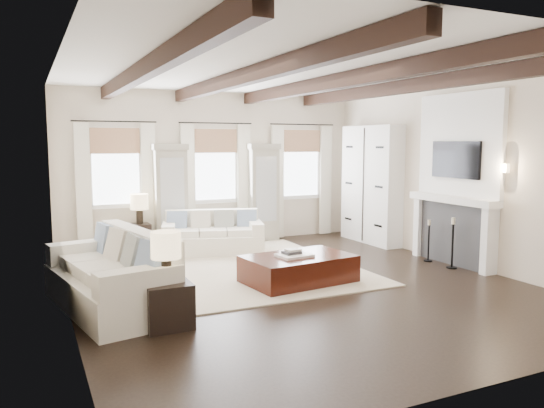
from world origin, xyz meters
name	(u,v)px	position (x,y,z in m)	size (l,w,h in m)	color
ground	(296,284)	(0.00, 0.00, 0.00)	(7.50, 7.50, 0.00)	black
room_shell	(311,158)	(0.75, 0.90, 1.89)	(6.54, 7.54, 3.22)	beige
area_rug	(232,269)	(-0.56, 1.25, 0.01)	(3.98, 4.15, 0.02)	beige
sofa_back	(213,236)	(-0.40, 2.73, 0.33)	(2.08, 1.37, 0.82)	white
sofa_left	(115,278)	(-2.68, -0.04, 0.40)	(1.48, 2.49, 1.00)	white
ottoman	(298,269)	(0.07, 0.05, 0.21)	(1.62, 1.01, 0.42)	black
tray	(294,255)	(-0.02, 0.01, 0.44)	(0.50, 0.38, 0.04)	white
book_lower	(292,252)	(-0.05, 0.04, 0.48)	(0.26, 0.20, 0.04)	#262628
book_upper	(293,250)	(-0.02, 0.06, 0.52)	(0.22, 0.17, 0.03)	beige
side_table_front	(167,305)	(-2.24, -1.03, 0.27)	(0.53, 0.53, 0.53)	black
lamp_front	(166,248)	(-2.24, -1.03, 0.94)	(0.35, 0.35, 0.60)	black
side_table_back	(140,238)	(-1.68, 3.36, 0.28)	(0.38, 0.38, 0.57)	black
lamp_back	(139,204)	(-1.68, 3.36, 0.97)	(0.34, 0.34, 0.59)	black
candlestick_near	(452,247)	(2.90, -0.23, 0.36)	(0.18, 0.18, 0.88)	black
candlestick_far	(429,244)	(2.90, 0.35, 0.31)	(0.15, 0.15, 0.76)	black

